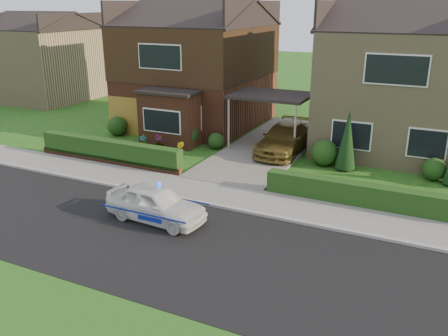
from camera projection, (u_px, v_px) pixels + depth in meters
The scene contains 25 objects.
ground at pixel (149, 238), 14.97m from camera, with size 120.00×120.00×0.00m, color #1B4F15.
road at pixel (149, 238), 14.97m from camera, with size 60.00×6.00×0.02m, color black.
kerb at pixel (195, 202), 17.54m from camera, with size 60.00×0.16×0.12m, color #9E9993.
sidewalk at pixel (208, 192), 18.44m from camera, with size 60.00×2.00×0.10m, color slate.
grass_verge at pixel (23, 332), 10.71m from camera, with size 60.00×4.00×0.01m, color #1B4F15.
driveway at pixel (270, 146), 24.31m from camera, with size 3.80×12.00×0.12m, color #666059.
house_left at pixel (197, 60), 27.90m from camera, with size 7.50×9.53×7.25m.
house_right at pixel (404, 75), 23.31m from camera, with size 7.50×8.06×7.25m.
carport_link at pixel (271, 96), 23.42m from camera, with size 3.80×3.00×2.77m.
garage_door at pixel (125, 116), 26.46m from camera, with size 2.20×0.10×2.10m, color brown.
dwarf_wall at pixel (108, 160), 21.79m from camera, with size 7.70×0.25×0.36m, color brown.
hedge_left at pixel (111, 163), 21.97m from camera, with size 7.50×0.55×0.90m, color black.
hedge_right at pixel (366, 208), 17.16m from camera, with size 7.50×0.55×0.80m, color black.
shrub_left_far at pixel (117, 126), 26.34m from camera, with size 1.08×1.08×1.08m, color black.
shrub_left_mid at pixel (186, 134), 24.30m from camera, with size 1.32×1.32×1.32m, color black.
shrub_left_near at pixel (216, 141), 23.98m from camera, with size 0.84×0.84×0.84m, color black.
shrub_right_near at pixel (324, 153), 21.47m from camera, with size 1.20×1.20×1.20m, color black.
shrub_right_mid at pixel (434, 169), 19.71m from camera, with size 0.96×0.96×0.96m, color black.
conifer_a at pixel (347, 142), 20.66m from camera, with size 0.90×0.90×2.60m, color black.
neighbour_left at pixel (46, 64), 35.89m from camera, with size 6.50×7.00×5.20m, color tan.
police_car at pixel (156, 204), 15.99m from camera, with size 3.29×3.67×1.38m.
driveway_car at pixel (284, 139), 22.97m from camera, with size 1.87×4.61×1.34m, color brown.
potted_plant_a at pixel (143, 143), 23.87m from camera, with size 0.38×0.26×0.72m, color gray.
potted_plant_b at pixel (179, 150), 22.50m from camera, with size 0.46×0.37×0.84m, color gray.
potted_plant_c at pixel (159, 144), 23.47m from camera, with size 0.48×0.48×0.85m, color gray.
Camera 1 is at (7.94, -11.05, 7.03)m, focal length 38.00 mm.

